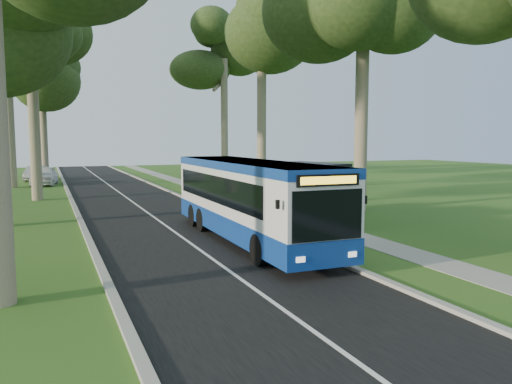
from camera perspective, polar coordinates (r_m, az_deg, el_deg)
ground at (r=19.33m, az=3.39°, el=-5.64°), size 120.00×120.00×0.00m
road at (r=27.69m, az=-12.45°, el=-2.21°), size 7.00×100.00×0.02m
kerb_east at (r=28.51m, az=-5.52°, el=-1.76°), size 0.25×100.00×0.12m
kerb_west at (r=27.29m, az=-19.70°, el=-2.44°), size 0.25×100.00×0.12m
centre_line at (r=27.69m, az=-12.45°, el=-2.18°), size 0.12×100.00×0.00m
footpath at (r=29.54m, az=0.05°, el=-1.56°), size 1.50×100.00×0.02m
bus at (r=19.01m, az=-0.74°, el=-0.93°), size 2.54×11.71×3.10m
bus_stop_sign at (r=17.04m, az=8.03°, el=-1.60°), size 0.10×0.38×2.68m
bus_shelter at (r=21.84m, az=7.11°, el=1.08°), size 2.48×3.66×2.88m
litter_bin at (r=19.94m, az=4.37°, el=-3.87°), size 0.55×0.55×0.96m
car_white at (r=46.65m, az=-23.04°, el=1.76°), size 2.52×5.06×1.66m
car_silver at (r=51.83m, az=-23.92°, el=1.95°), size 2.14×4.39×1.38m
tree_west_c at (r=35.81m, az=-24.50°, el=17.77°), size 5.20×5.20×15.56m
tree_west_d at (r=46.21m, az=-26.90°, el=18.19°), size 5.20×5.20×19.16m
tree_west_e at (r=55.50m, az=-23.39°, el=13.41°), size 5.20×5.20×15.55m
tree_east_c at (r=39.03m, az=0.66°, el=18.33°), size 5.20×5.20×16.53m
tree_east_d at (r=50.40m, az=-3.68°, el=15.16°), size 5.20×5.20×16.11m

